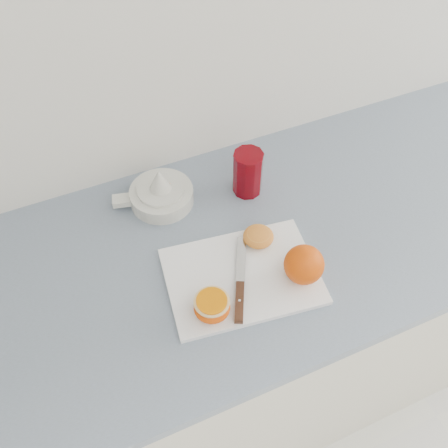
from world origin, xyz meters
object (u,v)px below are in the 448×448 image
citrus_juicer (161,193)px  red_tumbler (248,174)px  counter (244,330)px  half_orange (212,306)px  cutting_board (242,276)px

citrus_juicer → red_tumbler: bearing=-13.2°
counter → citrus_juicer: bearing=128.1°
counter → half_orange: 0.52m
half_orange → red_tumbler: size_ratio=0.62×
cutting_board → citrus_juicer: citrus_juicer is taller
half_orange → cutting_board: bearing=31.6°
cutting_board → half_orange: bearing=-148.4°
cutting_board → half_orange: half_orange is taller
half_orange → red_tumbler: red_tumbler is taller
citrus_juicer → red_tumbler: size_ratio=1.64×
counter → citrus_juicer: citrus_juicer is taller
half_orange → red_tumbler: (0.21, 0.28, 0.02)m
half_orange → citrus_juicer: bearing=88.7°
counter → half_orange: bearing=-136.6°
counter → cutting_board: 0.46m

